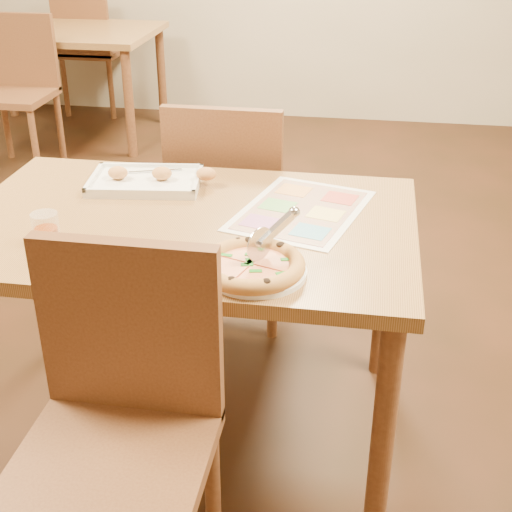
% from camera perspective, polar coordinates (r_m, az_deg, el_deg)
% --- Properties ---
extents(dining_table, '(1.30, 0.85, 0.72)m').
position_cam_1_polar(dining_table, '(2.07, -5.55, 0.79)').
color(dining_table, olive).
rests_on(dining_table, ground).
extents(chair_near, '(0.42, 0.42, 0.47)m').
position_cam_1_polar(chair_near, '(1.63, -10.78, -10.86)').
color(chair_near, brown).
rests_on(chair_near, ground).
extents(chair_far, '(0.42, 0.42, 0.47)m').
position_cam_1_polar(chair_far, '(2.64, -2.23, 5.28)').
color(chair_far, brown).
rests_on(chair_far, ground).
extents(bg_table, '(1.30, 0.85, 0.72)m').
position_cam_1_polar(bg_table, '(5.13, -15.56, 16.16)').
color(bg_table, olive).
rests_on(bg_table, ground).
extents(bg_chair_near, '(0.42, 0.42, 0.47)m').
position_cam_1_polar(bg_chair_near, '(4.61, -18.47, 13.70)').
color(bg_chair_near, brown).
rests_on(bg_chair_near, ground).
extents(bg_chair_far, '(0.42, 0.42, 0.47)m').
position_cam_1_polar(bg_chair_far, '(5.59, -13.36, 16.58)').
color(bg_chair_far, brown).
rests_on(bg_chair_far, ground).
extents(plate, '(0.33, 0.33, 0.01)m').
position_cam_1_polar(plate, '(1.74, 0.00, -1.27)').
color(plate, white).
rests_on(plate, dining_table).
extents(pizza, '(0.26, 0.26, 0.04)m').
position_cam_1_polar(pizza, '(1.73, -0.33, -0.75)').
color(pizza, '#DD954B').
rests_on(pizza, plate).
extents(pizza_cutter, '(0.11, 0.15, 0.10)m').
position_cam_1_polar(pizza_cutter, '(1.74, 1.22, 1.80)').
color(pizza_cutter, silver).
rests_on(pizza_cutter, pizza).
extents(appetizer_tray, '(0.41, 0.28, 0.06)m').
position_cam_1_polar(appetizer_tray, '(2.29, -8.56, 5.99)').
color(appetizer_tray, white).
rests_on(appetizer_tray, dining_table).
extents(glass_tumbler, '(0.07, 0.07, 0.09)m').
position_cam_1_polar(glass_tumbler, '(1.95, -16.44, 1.93)').
color(glass_tumbler, '#85300A').
rests_on(glass_tumbler, dining_table).
extents(menu, '(0.43, 0.52, 0.00)m').
position_cam_1_polar(menu, '(2.08, 3.66, 3.68)').
color(menu, silver).
rests_on(menu, dining_table).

